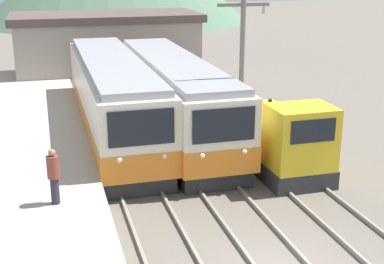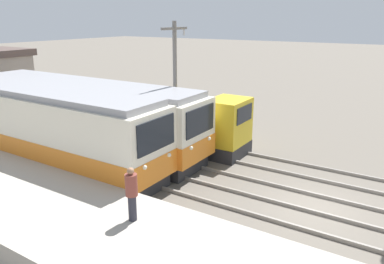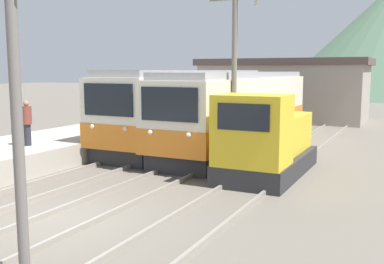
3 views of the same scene
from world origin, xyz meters
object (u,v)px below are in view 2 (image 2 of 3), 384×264
(person_on_platform, at_px, (132,192))
(catenary_mast_mid, at_px, (175,86))
(commuter_train_left, at_px, (37,128))
(shunting_locomotive, at_px, (201,129))
(commuter_train_center, at_px, (86,118))

(person_on_platform, bearing_deg, catenary_mast_mid, 24.99)
(commuter_train_left, distance_m, catenary_mast_mid, 7.06)
(commuter_train_left, height_order, catenary_mast_mid, catenary_mast_mid)
(shunting_locomotive, bearing_deg, catenary_mast_mid, 157.98)
(commuter_train_left, bearing_deg, commuter_train_center, -7.14)
(person_on_platform, bearing_deg, commuter_train_center, 55.30)
(catenary_mast_mid, bearing_deg, commuter_train_center, 107.11)
(catenary_mast_mid, xyz_separation_m, person_on_platform, (-7.24, -3.37, -1.88))
(commuter_train_center, distance_m, shunting_locomotive, 6.29)
(commuter_train_left, distance_m, shunting_locomotive, 8.26)
(shunting_locomotive, height_order, person_on_platform, shunting_locomotive)
(commuter_train_center, distance_m, person_on_platform, 10.06)
(shunting_locomotive, relative_size, person_on_platform, 3.21)
(commuter_train_center, bearing_deg, shunting_locomotive, -61.40)
(commuter_train_center, relative_size, catenary_mast_mid, 2.16)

